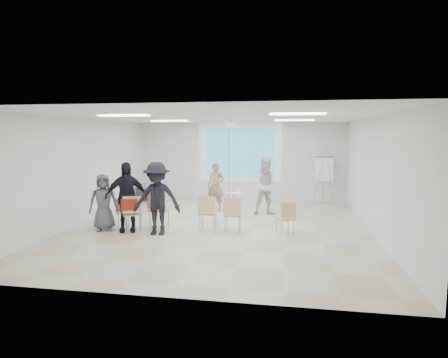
% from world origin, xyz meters
% --- Properties ---
extents(floor, '(8.00, 9.00, 0.10)m').
position_xyz_m(floor, '(0.00, 0.00, -0.05)').
color(floor, beige).
rests_on(floor, ground).
extents(ceiling, '(8.00, 9.00, 0.10)m').
position_xyz_m(ceiling, '(0.00, 0.00, 3.05)').
color(ceiling, white).
rests_on(ceiling, wall_back).
extents(wall_back, '(8.00, 0.10, 3.00)m').
position_xyz_m(wall_back, '(0.00, 4.55, 1.50)').
color(wall_back, silver).
rests_on(wall_back, floor).
extents(wall_left, '(0.10, 9.00, 3.00)m').
position_xyz_m(wall_left, '(-4.05, 0.00, 1.50)').
color(wall_left, silver).
rests_on(wall_left, floor).
extents(wall_right, '(0.10, 9.00, 3.00)m').
position_xyz_m(wall_right, '(4.05, 0.00, 1.50)').
color(wall_right, silver).
rests_on(wall_right, floor).
extents(projection_halo, '(3.20, 0.01, 2.30)m').
position_xyz_m(projection_halo, '(0.00, 4.49, 1.85)').
color(projection_halo, silver).
rests_on(projection_halo, wall_back).
extents(projection_image, '(2.60, 0.01, 1.90)m').
position_xyz_m(projection_image, '(0.00, 4.47, 1.85)').
color(projection_image, '#37B0BD').
rests_on(projection_image, wall_back).
extents(pedestal_table, '(0.70, 0.70, 0.66)m').
position_xyz_m(pedestal_table, '(0.09, 2.28, 0.36)').
color(pedestal_table, white).
rests_on(pedestal_table, floor).
extents(player_left, '(0.72, 0.54, 1.83)m').
position_xyz_m(player_left, '(-0.54, 2.36, 0.92)').
color(player_left, '#A18363').
rests_on(player_left, floor).
extents(player_right, '(1.10, 0.95, 2.02)m').
position_xyz_m(player_right, '(1.19, 1.95, 1.01)').
color(player_right, white).
rests_on(player_right, floor).
extents(controller_left, '(0.05, 0.11, 0.04)m').
position_xyz_m(controller_left, '(-0.36, 2.61, 1.21)').
color(controller_left, white).
rests_on(controller_left, player_left).
extents(controller_right, '(0.06, 0.11, 0.04)m').
position_xyz_m(controller_right, '(1.01, 2.20, 1.36)').
color(controller_right, silver).
rests_on(controller_right, player_right).
extents(chair_far_left, '(0.41, 0.44, 0.82)m').
position_xyz_m(chair_far_left, '(-2.55, -0.41, 0.48)').
color(chair_far_left, tan).
rests_on(chair_far_left, floor).
extents(chair_left_mid, '(0.59, 0.61, 0.98)m').
position_xyz_m(chair_left_mid, '(-2.11, -0.90, 0.58)').
color(chair_left_mid, tan).
rests_on(chair_left_mid, floor).
extents(chair_left_inner, '(0.50, 0.53, 1.01)m').
position_xyz_m(chair_left_inner, '(-1.61, -0.39, 0.59)').
color(chair_left_inner, tan).
rests_on(chair_left_inner, floor).
extents(chair_center, '(0.47, 0.50, 0.96)m').
position_xyz_m(chair_center, '(-0.23, -0.48, 0.57)').
color(chair_center, tan).
rests_on(chair_center, floor).
extents(chair_right_inner, '(0.46, 0.49, 0.94)m').
position_xyz_m(chair_right_inner, '(0.44, -0.51, 0.56)').
color(chair_right_inner, tan).
rests_on(chair_right_inner, floor).
extents(chair_right_far, '(0.54, 0.56, 0.86)m').
position_xyz_m(chair_right_far, '(1.81, -0.52, 0.51)').
color(chair_right_far, tan).
rests_on(chair_right_far, floor).
extents(red_jacket, '(0.41, 0.22, 0.39)m').
position_xyz_m(red_jacket, '(-2.14, -1.04, 0.72)').
color(red_jacket, maroon).
rests_on(red_jacket, chair_left_mid).
extents(laptop, '(0.38, 0.29, 0.03)m').
position_xyz_m(laptop, '(-1.60, -0.29, 0.54)').
color(laptop, black).
rests_on(laptop, chair_left_inner).
extents(audience_left, '(1.39, 1.09, 2.10)m').
position_xyz_m(audience_left, '(-2.33, -0.78, 1.05)').
color(audience_left, black).
rests_on(audience_left, floor).
extents(audience_mid, '(1.40, 0.82, 2.10)m').
position_xyz_m(audience_mid, '(-1.42, -0.96, 1.05)').
color(audience_mid, black).
rests_on(audience_mid, floor).
extents(audience_outer, '(0.97, 0.83, 1.69)m').
position_xyz_m(audience_outer, '(-2.99, -0.75, 0.84)').
color(audience_outer, '#5A5A5F').
rests_on(audience_outer, floor).
extents(flipchart_easel, '(0.76, 0.57, 1.76)m').
position_xyz_m(flipchart_easel, '(3.14, 4.05, 1.30)').
color(flipchart_easel, '#92949A').
rests_on(flipchart_easel, floor).
extents(av_cart, '(0.56, 0.52, 0.68)m').
position_xyz_m(av_cart, '(-3.68, 3.66, 0.31)').
color(av_cart, black).
rests_on(av_cart, floor).
extents(ceiling_projector, '(0.30, 0.25, 3.00)m').
position_xyz_m(ceiling_projector, '(0.10, 1.49, 2.69)').
color(ceiling_projector, white).
rests_on(ceiling_projector, ceiling).
extents(fluor_panel_nw, '(1.20, 0.30, 0.02)m').
position_xyz_m(fluor_panel_nw, '(-2.00, 2.00, 2.97)').
color(fluor_panel_nw, white).
rests_on(fluor_panel_nw, ceiling).
extents(fluor_panel_ne, '(1.20, 0.30, 0.02)m').
position_xyz_m(fluor_panel_ne, '(2.00, 2.00, 2.97)').
color(fluor_panel_ne, white).
rests_on(fluor_panel_ne, ceiling).
extents(fluor_panel_sw, '(1.20, 0.30, 0.02)m').
position_xyz_m(fluor_panel_sw, '(-2.00, -1.50, 2.97)').
color(fluor_panel_sw, white).
rests_on(fluor_panel_sw, ceiling).
extents(fluor_panel_se, '(1.20, 0.30, 0.02)m').
position_xyz_m(fluor_panel_se, '(2.00, -1.50, 2.97)').
color(fluor_panel_se, white).
rests_on(fluor_panel_se, ceiling).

